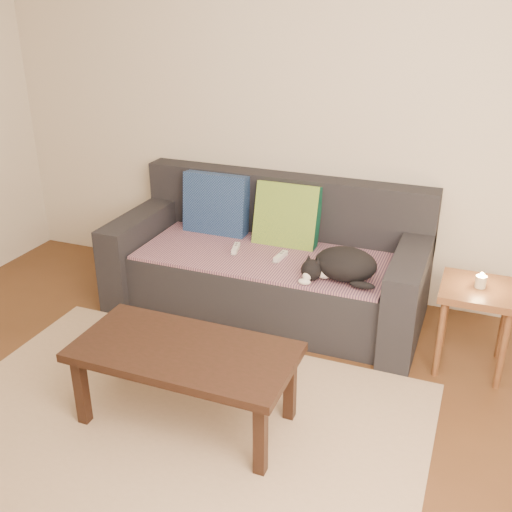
# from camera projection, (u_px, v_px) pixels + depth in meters

# --- Properties ---
(ground) EXTENTS (4.50, 4.50, 0.00)m
(ground) POSITION_uv_depth(u_px,v_px,m) (156.00, 451.00, 2.90)
(ground) COLOR brown
(ground) RESTS_ON ground
(back_wall) EXTENTS (4.50, 0.04, 2.60)m
(back_wall) POSITION_uv_depth(u_px,v_px,m) (292.00, 110.00, 4.07)
(back_wall) COLOR beige
(back_wall) RESTS_ON ground
(sofa) EXTENTS (2.10, 0.94, 0.87)m
(sofa) POSITION_uv_depth(u_px,v_px,m) (269.00, 266.00, 4.11)
(sofa) COLOR #232328
(sofa) RESTS_ON ground
(throw_blanket) EXTENTS (1.66, 0.74, 0.02)m
(throw_blanket) POSITION_uv_depth(u_px,v_px,m) (264.00, 255.00, 3.99)
(throw_blanket) COLOR #40284B
(throw_blanket) RESTS_ON sofa
(cushion_navy) EXTENTS (0.47, 0.17, 0.48)m
(cushion_navy) POSITION_uv_depth(u_px,v_px,m) (216.00, 206.00, 4.28)
(cushion_navy) COLOR navy
(cushion_navy) RESTS_ON throw_blanket
(cushion_green) EXTENTS (0.44, 0.23, 0.46)m
(cushion_green) POSITION_uv_depth(u_px,v_px,m) (287.00, 216.00, 4.10)
(cushion_green) COLOR #0B4732
(cushion_green) RESTS_ON throw_blanket
(cat) EXTENTS (0.47, 0.34, 0.20)m
(cat) POSITION_uv_depth(u_px,v_px,m) (342.00, 265.00, 3.60)
(cat) COLOR black
(cat) RESTS_ON throw_blanket
(wii_remote_a) EXTENTS (0.07, 0.15, 0.03)m
(wii_remote_a) POSITION_uv_depth(u_px,v_px,m) (236.00, 248.00, 4.03)
(wii_remote_a) COLOR white
(wii_remote_a) RESTS_ON throw_blanket
(wii_remote_b) EXTENTS (0.05, 0.15, 0.03)m
(wii_remote_b) POSITION_uv_depth(u_px,v_px,m) (281.00, 256.00, 3.91)
(wii_remote_b) COLOR white
(wii_remote_b) RESTS_ON throw_blanket
(side_table) EXTENTS (0.42, 0.42, 0.52)m
(side_table) POSITION_uv_depth(u_px,v_px,m) (477.00, 302.00, 3.39)
(side_table) COLOR brown
(side_table) RESTS_ON ground
(candle) EXTENTS (0.06, 0.06, 0.09)m
(candle) POSITION_uv_depth(u_px,v_px,m) (481.00, 281.00, 3.34)
(candle) COLOR beige
(candle) RESTS_ON side_table
(rug) EXTENTS (2.50, 1.80, 0.01)m
(rug) POSITION_uv_depth(u_px,v_px,m) (171.00, 431.00, 3.03)
(rug) COLOR tan
(rug) RESTS_ON ground
(coffee_table) EXTENTS (1.10, 0.55, 0.44)m
(coffee_table) POSITION_uv_depth(u_px,v_px,m) (185.00, 358.00, 2.96)
(coffee_table) COLOR black
(coffee_table) RESTS_ON rug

